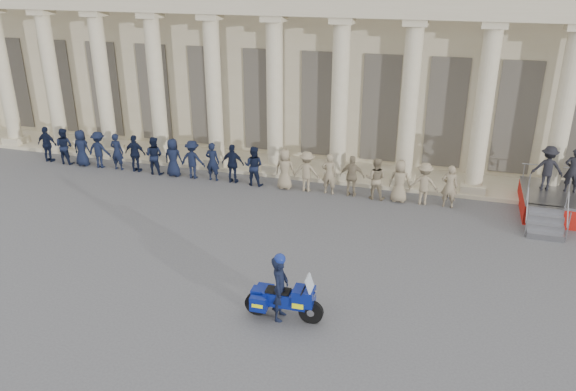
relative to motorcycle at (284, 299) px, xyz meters
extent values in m
plane|color=#4C4C4F|center=(-2.14, 1.68, -0.55)|extent=(90.00, 90.00, 0.00)
cube|color=#C2B491|center=(-2.14, 16.68, 3.95)|extent=(40.00, 10.00, 9.00)
cube|color=#C2B491|center=(-2.14, 10.48, -0.47)|extent=(40.00, 2.60, 0.15)
cube|color=#C2B491|center=(-2.14, 9.68, 6.24)|extent=(35.80, 1.00, 1.00)
cube|color=#C2B491|center=(-16.44, 9.68, -0.25)|extent=(0.90, 0.90, 0.30)
cylinder|color=#C2B491|center=(-16.44, 9.68, 2.70)|extent=(0.64, 0.64, 5.60)
cube|color=#C2B491|center=(-13.84, 9.68, -0.25)|extent=(0.90, 0.90, 0.30)
cylinder|color=#C2B491|center=(-13.84, 9.68, 2.70)|extent=(0.64, 0.64, 5.60)
cube|color=#C2B491|center=(-13.84, 9.68, 5.62)|extent=(0.85, 0.85, 0.24)
cube|color=#C2B491|center=(-11.24, 9.68, -0.25)|extent=(0.90, 0.90, 0.30)
cylinder|color=#C2B491|center=(-11.24, 9.68, 2.70)|extent=(0.64, 0.64, 5.60)
cube|color=#C2B491|center=(-11.24, 9.68, 5.62)|extent=(0.85, 0.85, 0.24)
cube|color=#C2B491|center=(-8.64, 9.68, -0.25)|extent=(0.90, 0.90, 0.30)
cylinder|color=#C2B491|center=(-8.64, 9.68, 2.70)|extent=(0.64, 0.64, 5.60)
cube|color=#C2B491|center=(-8.64, 9.68, 5.62)|extent=(0.85, 0.85, 0.24)
cube|color=#C2B491|center=(-6.04, 9.68, -0.25)|extent=(0.90, 0.90, 0.30)
cylinder|color=#C2B491|center=(-6.04, 9.68, 2.70)|extent=(0.64, 0.64, 5.60)
cube|color=#C2B491|center=(-6.04, 9.68, 5.62)|extent=(0.85, 0.85, 0.24)
cube|color=#C2B491|center=(-3.44, 9.68, -0.25)|extent=(0.90, 0.90, 0.30)
cylinder|color=#C2B491|center=(-3.44, 9.68, 2.70)|extent=(0.64, 0.64, 5.60)
cube|color=#C2B491|center=(-3.44, 9.68, 5.62)|extent=(0.85, 0.85, 0.24)
cube|color=#C2B491|center=(-0.84, 9.68, -0.25)|extent=(0.90, 0.90, 0.30)
cylinder|color=#C2B491|center=(-0.84, 9.68, 2.70)|extent=(0.64, 0.64, 5.60)
cube|color=#C2B491|center=(-0.84, 9.68, 5.62)|extent=(0.85, 0.85, 0.24)
cube|color=#C2B491|center=(1.76, 9.68, -0.25)|extent=(0.90, 0.90, 0.30)
cylinder|color=#C2B491|center=(1.76, 9.68, 2.70)|extent=(0.64, 0.64, 5.60)
cube|color=#C2B491|center=(1.76, 9.68, 5.62)|extent=(0.85, 0.85, 0.24)
cube|color=#C2B491|center=(4.36, 9.68, -0.25)|extent=(0.90, 0.90, 0.30)
cylinder|color=#C2B491|center=(4.36, 9.68, 2.70)|extent=(0.64, 0.64, 5.60)
cube|color=#C2B491|center=(4.36, 9.68, 5.62)|extent=(0.85, 0.85, 0.24)
cube|color=#C2B491|center=(6.96, 9.68, -0.25)|extent=(0.90, 0.90, 0.30)
cylinder|color=#C2B491|center=(6.96, 9.68, 2.70)|extent=(0.64, 0.64, 5.60)
cube|color=black|center=(-17.74, 11.70, 2.00)|extent=(1.30, 0.12, 4.20)
cube|color=black|center=(-15.14, 11.70, 2.00)|extent=(1.30, 0.12, 4.20)
cube|color=black|center=(-12.54, 11.70, 2.00)|extent=(1.30, 0.12, 4.20)
cube|color=black|center=(-9.94, 11.70, 2.00)|extent=(1.30, 0.12, 4.20)
cube|color=black|center=(-7.34, 11.70, 2.00)|extent=(1.30, 0.12, 4.20)
cube|color=black|center=(-4.74, 11.70, 2.00)|extent=(1.30, 0.12, 4.20)
cube|color=black|center=(-2.14, 11.70, 2.00)|extent=(1.30, 0.12, 4.20)
cube|color=black|center=(0.46, 11.70, 2.00)|extent=(1.30, 0.12, 4.20)
cube|color=black|center=(3.06, 11.70, 2.00)|extent=(1.30, 0.12, 4.20)
cube|color=black|center=(5.66, 11.70, 2.00)|extent=(1.30, 0.12, 4.20)
imported|color=black|center=(-13.41, 8.23, 0.24)|extent=(0.92, 0.38, 1.57)
imported|color=black|center=(-12.54, 8.23, 0.24)|extent=(0.76, 0.59, 1.57)
imported|color=black|center=(-11.67, 8.23, 0.24)|extent=(0.77, 0.50, 1.57)
imported|color=black|center=(-10.80, 8.23, 0.24)|extent=(1.01, 0.58, 1.57)
imported|color=black|center=(-9.93, 8.23, 0.24)|extent=(0.57, 0.38, 1.57)
imported|color=black|center=(-9.06, 8.23, 0.24)|extent=(0.92, 0.38, 1.57)
imported|color=black|center=(-8.19, 8.23, 0.24)|extent=(0.76, 0.59, 1.57)
imported|color=black|center=(-7.32, 8.23, 0.24)|extent=(0.77, 0.50, 1.57)
imported|color=black|center=(-6.45, 8.23, 0.24)|extent=(1.01, 0.58, 1.57)
imported|color=black|center=(-5.58, 8.23, 0.24)|extent=(0.57, 0.38, 1.57)
imported|color=black|center=(-4.71, 8.23, 0.24)|extent=(0.92, 0.38, 1.57)
imported|color=black|center=(-3.84, 8.23, 0.24)|extent=(0.76, 0.59, 1.57)
imported|color=gray|center=(-2.57, 8.23, 0.24)|extent=(0.77, 0.50, 1.57)
imported|color=gray|center=(-1.70, 8.23, 0.24)|extent=(1.01, 0.58, 1.57)
imported|color=gray|center=(-0.83, 8.23, 0.24)|extent=(0.57, 0.38, 1.57)
imported|color=gray|center=(0.04, 8.23, 0.24)|extent=(0.92, 0.38, 1.57)
imported|color=gray|center=(0.91, 8.23, 0.24)|extent=(0.76, 0.59, 1.57)
imported|color=gray|center=(1.78, 8.23, 0.24)|extent=(0.77, 0.50, 1.57)
imported|color=gray|center=(2.65, 8.23, 0.24)|extent=(1.01, 0.58, 1.57)
imported|color=gray|center=(3.52, 8.23, 0.24)|extent=(0.57, 0.38, 1.57)
cube|color=#9C130C|center=(6.00, 8.78, -0.21)|extent=(0.04, 2.72, 0.67)
cube|color=gray|center=(6.58, 6.52, -0.45)|extent=(1.10, 0.28, 0.19)
cube|color=gray|center=(6.58, 6.80, -0.26)|extent=(1.10, 0.28, 0.19)
cube|color=gray|center=(6.58, 7.08, -0.07)|extent=(1.10, 0.28, 0.19)
cube|color=gray|center=(6.58, 7.36, 0.13)|extent=(1.10, 0.28, 0.19)
imported|color=black|center=(6.68, 8.98, 1.01)|extent=(1.01, 0.58, 1.56)
imported|color=black|center=(7.48, 8.98, 1.01)|extent=(0.57, 0.37, 1.56)
cylinder|color=black|center=(0.67, 0.02, -0.25)|extent=(0.61, 0.15, 0.60)
cylinder|color=black|center=(-0.70, -0.03, -0.25)|extent=(0.61, 0.15, 0.60)
cube|color=navy|center=(0.03, 0.00, 0.02)|extent=(1.06, 0.42, 0.35)
cube|color=navy|center=(0.48, 0.01, 0.16)|extent=(0.52, 0.49, 0.41)
cube|color=silver|center=(0.48, 0.01, -0.05)|extent=(0.21, 0.28, 0.11)
cube|color=#B2BFCC|center=(0.64, 0.02, 0.47)|extent=(0.20, 0.43, 0.49)
cube|color=black|center=(-0.15, -0.01, 0.20)|extent=(0.60, 0.33, 0.09)
cube|color=navy|center=(-0.65, -0.03, 0.09)|extent=(0.33, 0.32, 0.20)
cube|color=navy|center=(-0.55, -0.31, -0.05)|extent=(0.42, 0.21, 0.36)
cube|color=#F9FC0D|center=(-0.55, -0.31, -0.05)|extent=(0.28, 0.23, 0.09)
cube|color=navy|center=(-0.57, 0.27, -0.05)|extent=(0.42, 0.21, 0.36)
cube|color=#F9FC0D|center=(-0.57, 0.27, -0.05)|extent=(0.28, 0.23, 0.09)
cylinder|color=silver|center=(-0.43, 0.20, -0.27)|extent=(0.55, 0.11, 0.09)
cylinder|color=black|center=(0.48, 0.01, 0.38)|extent=(0.06, 0.64, 0.03)
imported|color=black|center=(-0.11, -0.01, 0.29)|extent=(0.42, 0.63, 1.68)
sphere|color=navy|center=(-0.11, -0.01, 1.09)|extent=(0.28, 0.28, 0.28)
camera|label=1|loc=(3.49, -11.03, 7.51)|focal=35.00mm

